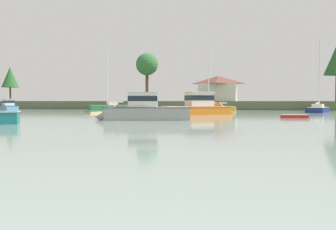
{
  "coord_description": "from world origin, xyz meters",
  "views": [
    {
      "loc": [
        11.9,
        -6.2,
        1.88
      ],
      "look_at": [
        5.46,
        22.35,
        0.8
      ],
      "focal_mm": 41.35,
      "sensor_mm": 36.0,
      "label": 1
    }
  ],
  "objects_px": {
    "sailboat_green": "(111,109)",
    "dinghy_sand": "(93,113)",
    "cruiser_orange": "(204,109)",
    "cruiser_skyblue": "(8,107)",
    "cruiser_grey": "(138,114)",
    "sailboat_yellow": "(212,109)",
    "dinghy_red": "(295,117)",
    "sailboat_navy": "(318,111)"
  },
  "relations": [
    {
      "from": "dinghy_red",
      "to": "sailboat_yellow",
      "type": "bearing_deg",
      "value": 113.51
    },
    {
      "from": "sailboat_green",
      "to": "dinghy_sand",
      "type": "distance_m",
      "value": 20.73
    },
    {
      "from": "dinghy_red",
      "to": "sailboat_navy",
      "type": "xyz_separation_m",
      "value": [
        5.91,
        22.97,
        0.13
      ]
    },
    {
      "from": "dinghy_red",
      "to": "cruiser_skyblue",
      "type": "height_order",
      "value": "cruiser_skyblue"
    },
    {
      "from": "sailboat_green",
      "to": "sailboat_navy",
      "type": "bearing_deg",
      "value": -8.9
    },
    {
      "from": "dinghy_sand",
      "to": "cruiser_orange",
      "type": "bearing_deg",
      "value": -2.95
    },
    {
      "from": "cruiser_skyblue",
      "to": "cruiser_orange",
      "type": "bearing_deg",
      "value": -24.42
    },
    {
      "from": "sailboat_navy",
      "to": "cruiser_skyblue",
      "type": "relative_size",
      "value": 1.84
    },
    {
      "from": "dinghy_sand",
      "to": "cruiser_skyblue",
      "type": "xyz_separation_m",
      "value": [
        -27.95,
        19.39,
        0.4
      ]
    },
    {
      "from": "dinghy_red",
      "to": "cruiser_grey",
      "type": "distance_m",
      "value": 17.52
    },
    {
      "from": "sailboat_yellow",
      "to": "cruiser_skyblue",
      "type": "xyz_separation_m",
      "value": [
        -43.67,
        0.5,
        0.27
      ]
    },
    {
      "from": "sailboat_green",
      "to": "sailboat_yellow",
      "type": "bearing_deg",
      "value": -3.37
    },
    {
      "from": "sailboat_green",
      "to": "dinghy_sand",
      "type": "bearing_deg",
      "value": -76.01
    },
    {
      "from": "cruiser_orange",
      "to": "dinghy_sand",
      "type": "relative_size",
      "value": 3.13
    },
    {
      "from": "cruiser_orange",
      "to": "dinghy_red",
      "type": "distance_m",
      "value": 13.79
    },
    {
      "from": "cruiser_orange",
      "to": "cruiser_skyblue",
      "type": "bearing_deg",
      "value": 155.58
    },
    {
      "from": "sailboat_yellow",
      "to": "cruiser_grey",
      "type": "relative_size",
      "value": 1.35
    },
    {
      "from": "cruiser_skyblue",
      "to": "cruiser_grey",
      "type": "height_order",
      "value": "cruiser_grey"
    },
    {
      "from": "dinghy_sand",
      "to": "cruiser_skyblue",
      "type": "relative_size",
      "value": 0.48
    },
    {
      "from": "sailboat_green",
      "to": "dinghy_red",
      "type": "bearing_deg",
      "value": -41.49
    },
    {
      "from": "sailboat_green",
      "to": "sailboat_navy",
      "type": "xyz_separation_m",
      "value": [
        38.75,
        -6.07,
        -0.03
      ]
    },
    {
      "from": "cruiser_orange",
      "to": "cruiser_grey",
      "type": "height_order",
      "value": "cruiser_orange"
    },
    {
      "from": "cruiser_orange",
      "to": "sailboat_yellow",
      "type": "height_order",
      "value": "sailboat_yellow"
    },
    {
      "from": "cruiser_orange",
      "to": "sailboat_navy",
      "type": "bearing_deg",
      "value": 41.11
    },
    {
      "from": "dinghy_sand",
      "to": "cruiser_grey",
      "type": "height_order",
      "value": "cruiser_grey"
    },
    {
      "from": "sailboat_yellow",
      "to": "cruiser_skyblue",
      "type": "relative_size",
      "value": 1.93
    },
    {
      "from": "dinghy_sand",
      "to": "cruiser_grey",
      "type": "distance_m",
      "value": 20.99
    },
    {
      "from": "cruiser_skyblue",
      "to": "sailboat_yellow",
      "type": "bearing_deg",
      "value": -0.66
    },
    {
      "from": "dinghy_sand",
      "to": "cruiser_grey",
      "type": "relative_size",
      "value": 0.34
    },
    {
      "from": "sailboat_green",
      "to": "dinghy_sand",
      "type": "height_order",
      "value": "sailboat_green"
    },
    {
      "from": "dinghy_red",
      "to": "sailboat_navy",
      "type": "relative_size",
      "value": 0.25
    },
    {
      "from": "sailboat_yellow",
      "to": "sailboat_navy",
      "type": "xyz_separation_m",
      "value": [
        18.01,
        -4.85,
        -0.01
      ]
    },
    {
      "from": "dinghy_sand",
      "to": "dinghy_red",
      "type": "xyz_separation_m",
      "value": [
        27.82,
        -8.92,
        -0.0
      ]
    },
    {
      "from": "dinghy_red",
      "to": "sailboat_navy",
      "type": "distance_m",
      "value": 23.72
    },
    {
      "from": "dinghy_sand",
      "to": "sailboat_yellow",
      "type": "xyz_separation_m",
      "value": [
        15.72,
        18.89,
        0.13
      ]
    },
    {
      "from": "dinghy_red",
      "to": "sailboat_navy",
      "type": "height_order",
      "value": "sailboat_navy"
    },
    {
      "from": "cruiser_orange",
      "to": "sailboat_yellow",
      "type": "xyz_separation_m",
      "value": [
        -0.93,
        19.75,
        -0.44
      ]
    },
    {
      "from": "cruiser_skyblue",
      "to": "cruiser_grey",
      "type": "distance_m",
      "value": 54.26
    },
    {
      "from": "sailboat_green",
      "to": "dinghy_red",
      "type": "height_order",
      "value": "sailboat_green"
    },
    {
      "from": "cruiser_orange",
      "to": "sailboat_yellow",
      "type": "relative_size",
      "value": 0.78
    },
    {
      "from": "dinghy_sand",
      "to": "sailboat_yellow",
      "type": "bearing_deg",
      "value": 50.23
    },
    {
      "from": "cruiser_skyblue",
      "to": "dinghy_sand",
      "type": "bearing_deg",
      "value": -34.75
    }
  ]
}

